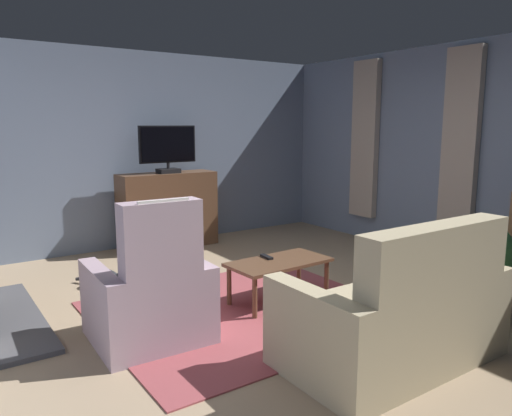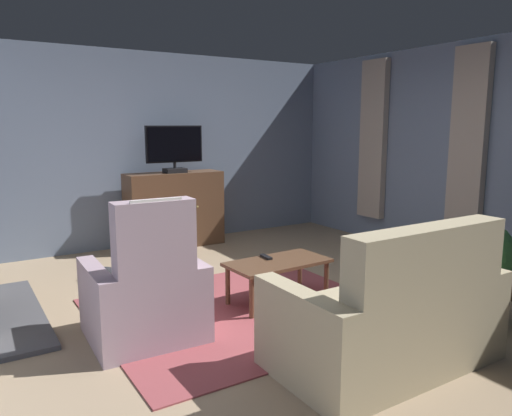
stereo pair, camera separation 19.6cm
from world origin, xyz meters
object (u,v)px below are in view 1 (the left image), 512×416
object	(u,v)px
television	(168,148)
coffee_table	(279,266)
sofa_floral	(397,316)
cat	(108,278)
tv_cabinet	(168,212)
potted_plant_small_fern_corner	(478,261)
tv_remote	(267,257)
armchair_by_fireplace	(151,298)

from	to	relation	value
television	coffee_table	xyz separation A→B (m)	(-0.04, -2.49, -1.00)
television	sofa_floral	size ratio (longest dim) A/B	0.50
coffee_table	television	bearing A→B (deg)	89.14
television	sofa_floral	xyz separation A→B (m)	(-0.08, -3.90, -1.01)
coffee_table	cat	bearing A→B (deg)	133.08
tv_cabinet	potted_plant_small_fern_corner	distance (m)	3.97
tv_remote	armchair_by_fireplace	size ratio (longest dim) A/B	0.15
tv_cabinet	potted_plant_small_fern_corner	bearing A→B (deg)	-73.51
television	armchair_by_fireplace	distance (m)	3.10
tv_remote	cat	world-z (taller)	tv_remote
television	potted_plant_small_fern_corner	size ratio (longest dim) A/B	0.90
television	cat	distance (m)	2.13
potted_plant_small_fern_corner	television	bearing A→B (deg)	106.71
television	tv_remote	world-z (taller)	television
armchair_by_fireplace	sofa_floral	bearing A→B (deg)	-45.46
coffee_table	cat	distance (m)	1.79
tv_cabinet	armchair_by_fireplace	bearing A→B (deg)	-116.99
tv_cabinet	armchair_by_fireplace	distance (m)	2.98
tv_cabinet	sofa_floral	bearing A→B (deg)	-91.09
tv_cabinet	potted_plant_small_fern_corner	world-z (taller)	tv_cabinet
sofa_floral	coffee_table	bearing A→B (deg)	88.47
sofa_floral	armchair_by_fireplace	size ratio (longest dim) A/B	1.37
potted_plant_small_fern_corner	cat	xyz separation A→B (m)	(-2.37, 2.56, -0.40)
armchair_by_fireplace	potted_plant_small_fern_corner	size ratio (longest dim) A/B	1.31
cat	sofa_floral	bearing A→B (deg)	-66.58
tv_remote	armchair_by_fireplace	xyz separation A→B (m)	(-1.27, -0.26, -0.07)
tv_cabinet	sofa_floral	world-z (taller)	sofa_floral
television	tv_cabinet	bearing A→B (deg)	90.00
television	sofa_floral	world-z (taller)	television
tv_cabinet	potted_plant_small_fern_corner	size ratio (longest dim) A/B	1.49
coffee_table	tv_remote	distance (m)	0.16
tv_cabinet	cat	size ratio (longest dim) A/B	2.14
tv_cabinet	cat	distance (m)	1.80
potted_plant_small_fern_corner	armchair_by_fireplace	bearing A→B (deg)	155.13
television	tv_remote	xyz separation A→B (m)	(-0.08, -2.35, -0.94)
armchair_by_fireplace	potted_plant_small_fern_corner	world-z (taller)	armchair_by_fireplace
armchair_by_fireplace	potted_plant_small_fern_corner	bearing A→B (deg)	-24.87
television	potted_plant_small_fern_corner	xyz separation A→B (m)	(1.13, -3.75, -0.85)
television	coffee_table	size ratio (longest dim) A/B	0.81
armchair_by_fireplace	potted_plant_small_fern_corner	xyz separation A→B (m)	(2.48, -1.15, 0.16)
tv_cabinet	potted_plant_small_fern_corner	xyz separation A→B (m)	(1.13, -3.80, 0.02)
television	cat	xyz separation A→B (m)	(-1.25, -1.20, -1.24)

